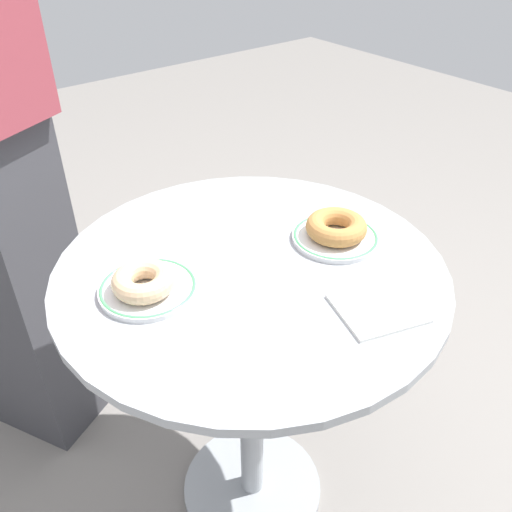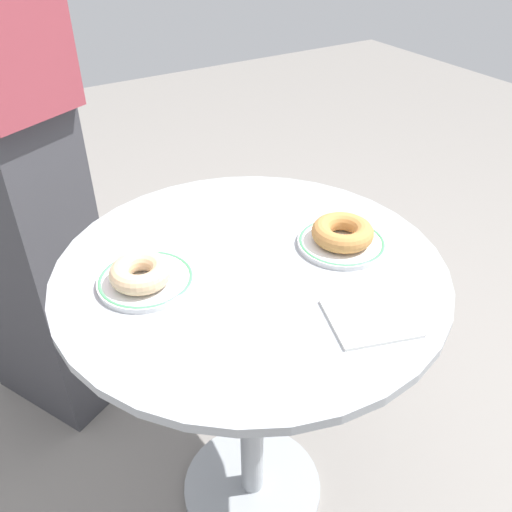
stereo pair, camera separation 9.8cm
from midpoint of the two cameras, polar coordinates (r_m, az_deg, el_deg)
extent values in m
cube|color=gray|center=(1.55, 1.58, -23.72)|extent=(7.00, 7.00, 0.02)
cylinder|color=#999EA3|center=(1.00, 2.24, -1.50)|extent=(0.73, 0.73, 0.02)
cylinder|color=#999EA3|center=(1.24, 1.86, -14.66)|extent=(0.06, 0.06, 0.69)
cylinder|color=#999EA3|center=(1.53, 1.59, -23.28)|extent=(0.35, 0.35, 0.03)
cylinder|color=white|center=(0.96, -8.74, -2.68)|extent=(0.17, 0.17, 0.01)
torus|color=#4C9E66|center=(0.96, -8.76, -2.53)|extent=(0.17, 0.17, 0.01)
cylinder|color=white|center=(1.07, 11.65, 1.25)|extent=(0.17, 0.17, 0.01)
torus|color=#4C9E66|center=(1.06, 11.67, 1.40)|extent=(0.17, 0.17, 0.01)
torus|color=#E0B789|center=(0.94, -9.23, -1.85)|extent=(0.14, 0.14, 0.04)
torus|color=#BC7F42|center=(1.05, 11.81, 2.39)|extent=(0.13, 0.13, 0.04)
cube|color=white|center=(0.91, 15.09, -6.47)|extent=(0.16, 0.16, 0.01)
cube|color=#3D3D42|center=(1.55, -21.03, -1.27)|extent=(0.36, 0.41, 0.91)
camera|label=1|loc=(0.05, -87.14, 2.02)|focal=37.75mm
camera|label=2|loc=(0.05, 92.86, -2.02)|focal=37.75mm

